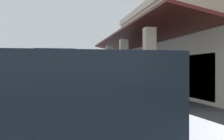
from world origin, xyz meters
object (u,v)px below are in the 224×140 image
at_px(parked_suv_charcoal, 7,92).
at_px(potted_palm, 137,88).
at_px(parked_suv_blue, 5,76).
at_px(transit_bus, 54,68).
at_px(pedestrian, 61,83).

bearing_deg(parked_suv_charcoal, potted_palm, 137.24).
bearing_deg(parked_suv_blue, parked_suv_charcoal, 9.99).
distance_m(parked_suv_charcoal, potted_palm, 9.53).
height_order(transit_bus, parked_suv_blue, transit_bus).
bearing_deg(transit_bus, potted_palm, 37.93).
distance_m(transit_bus, parked_suv_charcoal, 13.71).
bearing_deg(transit_bus, parked_suv_blue, -150.56).
relative_size(transit_bus, pedestrian, 6.46).
height_order(parked_suv_blue, pedestrian, parked_suv_blue).
height_order(parked_suv_charcoal, potted_palm, potted_palm).
bearing_deg(potted_palm, parked_suv_charcoal, -42.76).
distance_m(pedestrian, potted_palm, 4.65).
bearing_deg(potted_palm, transit_bus, -142.07).
bearing_deg(potted_palm, parked_suv_blue, -146.87).
bearing_deg(potted_palm, pedestrian, -83.30).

